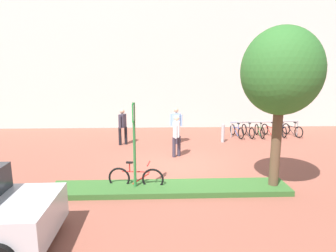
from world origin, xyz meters
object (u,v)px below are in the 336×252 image
object	(u,v)px
bike_at_sign	(136,178)
bollard_steel	(223,133)
tree_sidewalk	(281,72)
bike_rack_cluster	(265,130)
parking_sign_post	(134,135)
person_suited_dark	(123,124)
person_shirt_white	(176,123)
person_shirt_blue	(177,133)

from	to	relation	value
bike_at_sign	bollard_steel	world-z (taller)	bollard_steel
tree_sidewalk	bike_rack_cluster	size ratio (longest dim) A/B	1.26
tree_sidewalk	parking_sign_post	distance (m)	4.46
person_suited_dark	person_shirt_white	world-z (taller)	same
bike_at_sign	person_suited_dark	world-z (taller)	person_suited_dark
person_shirt_blue	tree_sidewalk	bearing A→B (deg)	-52.44
bike_rack_cluster	person_suited_dark	bearing A→B (deg)	-169.11
parking_sign_post	bike_at_sign	distance (m)	1.38
person_suited_dark	tree_sidewalk	bearing A→B (deg)	-47.21
parking_sign_post	person_suited_dark	size ratio (longest dim) A/B	1.53
parking_sign_post	bike_at_sign	world-z (taller)	parking_sign_post
person_suited_dark	person_shirt_white	xyz separation A→B (m)	(2.56, 0.24, 0.00)
bollard_steel	person_shirt_white	world-z (taller)	person_shirt_white
bike_at_sign	person_suited_dark	xyz separation A→B (m)	(-0.98, 5.28, 0.63)
bike_at_sign	person_shirt_white	world-z (taller)	person_shirt_white
tree_sidewalk	person_suited_dark	size ratio (longest dim) A/B	2.74
bike_at_sign	bike_rack_cluster	bearing A→B (deg)	46.23
bike_rack_cluster	bollard_steel	xyz separation A→B (m)	(-2.53, -1.15, 0.10)
bike_at_sign	bollard_steel	distance (m)	6.78
person_shirt_blue	person_suited_dark	xyz separation A→B (m)	(-2.42, 2.03, 0.00)
parking_sign_post	bike_at_sign	bearing A→B (deg)	86.19
person_suited_dark	bollard_steel	bearing A→B (deg)	3.18
tree_sidewalk	person_shirt_white	distance (m)	6.73
tree_sidewalk	bike_rack_cluster	bearing A→B (deg)	71.37
bike_rack_cluster	person_shirt_blue	xyz separation A→B (m)	(-4.99, -3.46, 0.64)
bike_at_sign	person_shirt_blue	size ratio (longest dim) A/B	0.97
bollard_steel	person_shirt_white	bearing A→B (deg)	-179.33
bike_rack_cluster	person_shirt_white	world-z (taller)	person_shirt_white
parking_sign_post	person_shirt_white	bearing A→B (deg)	74.43
tree_sidewalk	person_shirt_white	world-z (taller)	tree_sidewalk
parking_sign_post	person_shirt_white	size ratio (longest dim) A/B	1.53
parking_sign_post	person_shirt_blue	distance (m)	3.79
tree_sidewalk	person_suited_dark	bearing A→B (deg)	132.79
parking_sign_post	person_shirt_white	xyz separation A→B (m)	(1.59, 5.70, -0.73)
parking_sign_post	person_shirt_white	distance (m)	5.96
person_suited_dark	parking_sign_post	bearing A→B (deg)	-79.92
parking_sign_post	bike_at_sign	size ratio (longest dim) A/B	1.58
bike_rack_cluster	person_shirt_blue	distance (m)	6.10
person_shirt_blue	person_shirt_white	distance (m)	2.28
person_shirt_blue	bike_at_sign	bearing A→B (deg)	-113.86
tree_sidewalk	person_shirt_white	xyz separation A→B (m)	(-2.52, 5.73, -2.47)
bollard_steel	person_suited_dark	distance (m)	4.91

